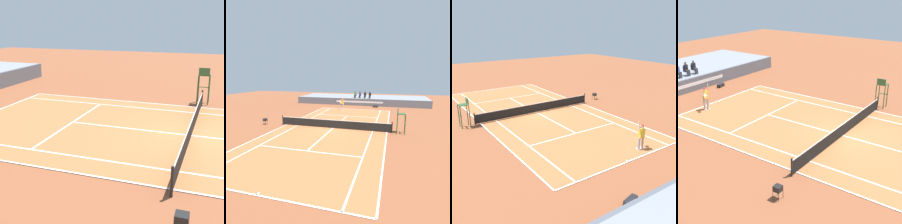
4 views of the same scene
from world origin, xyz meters
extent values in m
plane|color=brown|center=(0.00, 0.00, 0.00)|extent=(80.00, 80.00, 0.00)
cube|color=#B76638|center=(0.00, 0.00, 0.01)|extent=(10.98, 23.78, 0.02)
cube|color=white|center=(0.00, 11.89, 0.02)|extent=(10.98, 0.10, 0.01)
cube|color=white|center=(0.00, -11.89, 0.02)|extent=(10.98, 0.10, 0.01)
cube|color=white|center=(-5.49, 0.00, 0.02)|extent=(0.10, 23.78, 0.01)
cube|color=white|center=(5.49, 0.00, 0.02)|extent=(0.10, 23.78, 0.01)
cube|color=white|center=(-4.11, 0.00, 0.02)|extent=(0.10, 23.78, 0.01)
cube|color=white|center=(4.11, 0.00, 0.02)|extent=(0.10, 23.78, 0.01)
cube|color=white|center=(0.00, 6.40, 0.02)|extent=(8.22, 0.10, 0.01)
cube|color=white|center=(0.00, -6.40, 0.02)|extent=(8.22, 0.10, 0.01)
cube|color=white|center=(0.00, 0.00, 0.02)|extent=(0.10, 12.80, 0.01)
cube|color=white|center=(0.00, 11.79, 0.02)|extent=(0.10, 0.20, 0.01)
cube|color=white|center=(0.00, -11.79, 0.02)|extent=(0.10, 0.20, 0.01)
cylinder|color=black|center=(-5.94, 0.00, 0.54)|extent=(0.10, 0.10, 1.07)
cylinder|color=black|center=(5.94, 0.00, 0.54)|extent=(0.10, 0.10, 1.07)
cube|color=black|center=(0.00, 0.00, 0.48)|extent=(11.78, 0.02, 0.84)
cube|color=white|center=(0.00, 0.00, 0.90)|extent=(11.78, 0.03, 0.06)
cylinder|color=#9E9EA3|center=(-1.77, 11.14, 0.46)|extent=(0.15, 0.15, 0.92)
cylinder|color=#9E9EA3|center=(-2.09, 11.16, 0.46)|extent=(0.15, 0.15, 0.92)
cube|color=white|center=(-1.78, 11.08, 0.05)|extent=(0.14, 0.29, 0.10)
cube|color=white|center=(-2.09, 11.11, 0.05)|extent=(0.14, 0.29, 0.10)
cube|color=yellow|center=(-1.93, 11.15, 1.22)|extent=(0.42, 0.27, 0.60)
sphere|color=beige|center=(-1.93, 11.15, 1.69)|extent=(0.22, 0.22, 0.22)
cylinder|color=red|center=(-1.93, 11.15, 1.78)|extent=(0.21, 0.21, 0.06)
cylinder|color=beige|center=(-1.67, 11.10, 1.78)|extent=(0.11, 0.22, 0.61)
cylinder|color=beige|center=(-2.20, 11.07, 1.24)|extent=(0.12, 0.33, 0.56)
cylinder|color=black|center=(-2.25, 10.96, 1.11)|extent=(0.05, 0.19, 0.25)
torus|color=red|center=(-2.25, 10.78, 1.37)|extent=(0.32, 0.22, 0.26)
cylinder|color=silver|center=(-2.25, 10.78, 1.37)|extent=(0.28, 0.18, 0.22)
sphere|color=#D1E533|center=(-1.38, 10.49, 0.03)|extent=(0.07, 0.07, 0.07)
cylinder|color=#2D562D|center=(7.10, 0.35, 0.95)|extent=(0.07, 0.07, 1.90)
cylinder|color=#2D562D|center=(7.10, -0.35, 0.95)|extent=(0.07, 0.07, 1.90)
cylinder|color=#2D562D|center=(6.40, 0.35, 0.95)|extent=(0.07, 0.07, 1.90)
cylinder|color=#2D562D|center=(6.40, -0.35, 0.95)|extent=(0.07, 0.07, 1.90)
cube|color=#2D562D|center=(6.75, 0.00, 1.93)|extent=(0.70, 0.70, 0.06)
cube|color=#2D562D|center=(6.40, 0.00, 2.20)|extent=(0.06, 0.70, 0.48)
cube|color=#2D562D|center=(7.06, 0.00, 1.04)|extent=(0.10, 0.70, 0.04)
cube|color=black|center=(3.06, 14.80, 0.16)|extent=(0.89, 0.50, 0.32)
cylinder|color=black|center=(2.65, 14.71, 0.16)|extent=(0.13, 0.33, 0.32)
cylinder|color=black|center=(3.47, 14.90, 0.16)|extent=(0.13, 0.33, 0.32)
cube|color=black|center=(-7.85, -0.56, 0.56)|extent=(0.36, 0.36, 0.28)
cylinder|color=black|center=(-8.02, -0.73, 0.21)|extent=(0.02, 0.02, 0.42)
cylinder|color=black|center=(-7.68, -0.73, 0.21)|extent=(0.02, 0.02, 0.42)
cylinder|color=black|center=(-8.02, -0.39, 0.21)|extent=(0.02, 0.02, 0.42)
cylinder|color=black|center=(-7.68, -0.39, 0.21)|extent=(0.02, 0.02, 0.42)
ellipsoid|color=#D1E533|center=(-7.85, -0.56, 0.64)|extent=(0.30, 0.30, 0.12)
camera|label=1|loc=(-15.23, -1.27, 5.49)|focal=51.80mm
camera|label=2|loc=(5.84, -18.52, 5.48)|focal=30.73mm
camera|label=3|loc=(11.71, 21.85, 8.12)|focal=42.79mm
camera|label=4|loc=(-17.80, -8.30, 9.33)|focal=51.82mm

